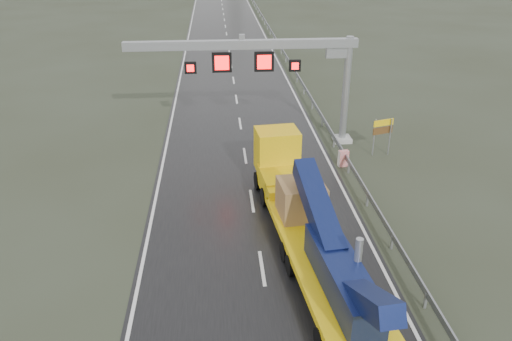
{
  "coord_description": "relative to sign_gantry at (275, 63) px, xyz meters",
  "views": [
    {
      "loc": [
        -1.72,
        -13.61,
        13.37
      ],
      "look_at": [
        -0.0,
        7.22,
        3.2
      ],
      "focal_mm": 35.0,
      "sensor_mm": 36.0,
      "label": 1
    }
  ],
  "objects": [
    {
      "name": "ground",
      "position": [
        -2.1,
        -17.99,
        -5.61
      ],
      "size": [
        400.0,
        400.0,
        0.0
      ],
      "primitive_type": "plane",
      "color": "#2D3122",
      "rests_on": "ground"
    },
    {
      "name": "road",
      "position": [
        -2.1,
        22.01,
        -5.6
      ],
      "size": [
        11.0,
        200.0,
        0.02
      ],
      "primitive_type": "cube",
      "color": "black",
      "rests_on": "ground"
    },
    {
      "name": "guardrail",
      "position": [
        4.0,
        12.01,
        -4.91
      ],
      "size": [
        0.2,
        140.0,
        1.4
      ],
      "primitive_type": null,
      "color": "gray",
      "rests_on": "ground"
    },
    {
      "name": "sign_gantry",
      "position": [
        0.0,
        0.0,
        0.0
      ],
      "size": [
        14.9,
        1.2,
        7.42
      ],
      "color": "#9C9C98",
      "rests_on": "ground"
    },
    {
      "name": "heavy_haul_truck",
      "position": [
        0.07,
        -12.55,
        -4.01
      ],
      "size": [
        4.29,
        17.79,
        4.14
      ],
      "rotation": [
        0.0,
        0.0,
        0.1
      ],
      "color": "yellow",
      "rests_on": "ground"
    },
    {
      "name": "exit_sign_pair",
      "position": [
        6.74,
        -2.52,
        -3.87
      ],
      "size": [
        1.4,
        0.49,
        2.49
      ],
      "rotation": [
        0.0,
        0.0,
        0.3
      ],
      "color": "#9B9FA4",
      "rests_on": "ground"
    },
    {
      "name": "striped_barrier",
      "position": [
        3.9,
        -3.99,
        -5.1
      ],
      "size": [
        0.66,
        0.44,
        1.03
      ],
      "primitive_type": "cube",
      "rotation": [
        0.0,
        0.0,
        0.2
      ],
      "color": "red",
      "rests_on": "ground"
    }
  ]
}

